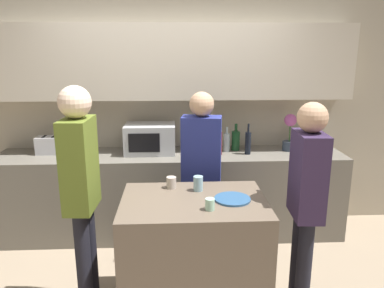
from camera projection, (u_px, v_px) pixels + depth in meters
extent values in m
cube|color=#B2A893|center=(170.00, 105.00, 4.11)|extent=(6.40, 0.08, 2.70)
cube|color=beige|center=(170.00, 62.00, 3.80)|extent=(3.74, 0.32, 0.75)
cube|color=#6B665B|center=(171.00, 194.00, 4.00)|extent=(3.60, 0.62, 0.89)
cube|color=brown|center=(194.00, 256.00, 2.80)|extent=(1.05, 0.74, 0.90)
cube|color=#B7BABC|center=(150.00, 138.00, 3.92)|extent=(0.52, 0.38, 0.30)
cube|color=black|center=(144.00, 143.00, 3.73)|extent=(0.31, 0.01, 0.19)
cube|color=silver|center=(50.00, 145.00, 3.88)|extent=(0.26, 0.16, 0.18)
cube|color=black|center=(44.00, 137.00, 3.86)|extent=(0.02, 0.11, 0.01)
cube|color=black|center=(54.00, 136.00, 3.86)|extent=(0.02, 0.11, 0.01)
cylinder|color=#333D4C|center=(289.00, 146.00, 4.01)|extent=(0.14, 0.14, 0.10)
cylinder|color=#38662D|center=(290.00, 133.00, 3.98)|extent=(0.01, 0.01, 0.18)
sphere|color=#B25199|center=(291.00, 120.00, 3.94)|extent=(0.13, 0.13, 0.13)
cylinder|color=black|center=(209.00, 143.00, 3.84)|extent=(0.07, 0.07, 0.23)
cylinder|color=black|center=(209.00, 128.00, 3.80)|extent=(0.02, 0.02, 0.09)
cylinder|color=maroon|center=(219.00, 144.00, 3.84)|extent=(0.07, 0.07, 0.23)
cylinder|color=maroon|center=(219.00, 128.00, 3.79)|extent=(0.02, 0.02, 0.09)
cylinder|color=silver|center=(227.00, 143.00, 3.96)|extent=(0.07, 0.07, 0.19)
cylinder|color=silver|center=(227.00, 130.00, 3.93)|extent=(0.02, 0.02, 0.07)
cylinder|color=#194723|center=(236.00, 141.00, 4.01)|extent=(0.09, 0.09, 0.21)
cylinder|color=#194723|center=(236.00, 128.00, 3.97)|extent=(0.03, 0.03, 0.08)
cylinder|color=black|center=(248.00, 143.00, 3.85)|extent=(0.06, 0.06, 0.23)
cylinder|color=black|center=(249.00, 128.00, 3.81)|extent=(0.02, 0.02, 0.09)
cylinder|color=#2D5684|center=(232.00, 199.00, 2.68)|extent=(0.26, 0.26, 0.01)
cylinder|color=#AADDBE|center=(210.00, 204.00, 2.51)|extent=(0.07, 0.07, 0.08)
cylinder|color=#BAABA0|center=(171.00, 183.00, 2.91)|extent=(0.08, 0.08, 0.09)
cylinder|color=#8FB6C2|center=(198.00, 184.00, 2.85)|extent=(0.07, 0.07, 0.11)
cylinder|color=black|center=(304.00, 270.00, 2.73)|extent=(0.11, 0.11, 0.78)
cylinder|color=black|center=(298.00, 258.00, 2.89)|extent=(0.11, 0.11, 0.78)
cube|color=#342444|center=(308.00, 175.00, 2.63)|extent=(0.21, 0.35, 0.62)
sphere|color=tan|center=(313.00, 117.00, 2.53)|extent=(0.21, 0.21, 0.21)
cylinder|color=black|center=(210.00, 225.00, 3.42)|extent=(0.11, 0.11, 0.78)
cylinder|color=black|center=(192.00, 224.00, 3.44)|extent=(0.11, 0.11, 0.78)
cube|color=navy|center=(201.00, 151.00, 3.26)|extent=(0.37, 0.24, 0.62)
sphere|color=tan|center=(202.00, 104.00, 3.15)|extent=(0.21, 0.21, 0.21)
cylinder|color=black|center=(90.00, 254.00, 2.89)|extent=(0.11, 0.11, 0.83)
cylinder|color=black|center=(84.00, 265.00, 2.74)|extent=(0.11, 0.11, 0.83)
cube|color=#5F6F25|center=(80.00, 165.00, 2.63)|extent=(0.21, 0.35, 0.66)
sphere|color=beige|center=(75.00, 102.00, 2.52)|extent=(0.23, 0.23, 0.23)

